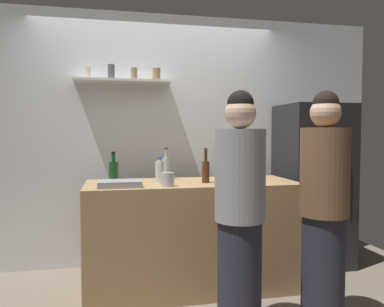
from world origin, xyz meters
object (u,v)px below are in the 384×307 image
(refrigerator, at_px, (313,185))
(water_bottle_plastic, at_px, (160,171))
(baking_pan, at_px, (120,184))
(wine_bottle_dark_glass, at_px, (236,169))
(wine_bottle_green_glass, at_px, (113,171))
(person_brown_jacket, at_px, (324,210))
(utensil_holder, at_px, (167,179))
(wine_bottle_amber_glass, at_px, (206,170))
(person_grey_hoodie, at_px, (240,215))
(wine_bottle_pale_glass, at_px, (166,168))

(refrigerator, relative_size, water_bottle_plastic, 7.45)
(baking_pan, xyz_separation_m, wine_bottle_dark_glass, (1.03, 0.16, 0.08))
(wine_bottle_green_glass, bearing_deg, person_brown_jacket, -31.95)
(baking_pan, bearing_deg, utensil_holder, -7.76)
(wine_bottle_green_glass, relative_size, wine_bottle_amber_glass, 0.90)
(water_bottle_plastic, xyz_separation_m, person_brown_jacket, (1.06, -0.83, -0.22))
(wine_bottle_green_glass, distance_m, wine_bottle_amber_glass, 0.79)
(wine_bottle_amber_glass, xyz_separation_m, person_grey_hoodie, (0.05, -0.75, -0.23))
(baking_pan, height_order, wine_bottle_green_glass, wine_bottle_green_glass)
(wine_bottle_dark_glass, distance_m, water_bottle_plastic, 0.69)
(baking_pan, xyz_separation_m, wine_bottle_green_glass, (-0.05, 0.26, 0.08))
(refrigerator, distance_m, wine_bottle_pale_glass, 1.59)
(person_brown_jacket, bearing_deg, baking_pan, 127.15)
(wine_bottle_pale_glass, bearing_deg, wine_bottle_green_glass, -163.80)
(wine_bottle_amber_glass, bearing_deg, person_brown_jacket, -48.21)
(utensil_holder, bearing_deg, baking_pan, 172.24)
(person_brown_jacket, bearing_deg, water_bottle_plastic, 113.99)
(wine_bottle_green_glass, bearing_deg, water_bottle_plastic, -11.56)
(wine_bottle_amber_glass, distance_m, wine_bottle_pale_glass, 0.42)
(wine_bottle_dark_glass, bearing_deg, wine_bottle_amber_glass, -169.64)
(utensil_holder, bearing_deg, refrigerator, 20.24)
(refrigerator, xyz_separation_m, person_brown_jacket, (-0.59, -1.19, -0.01))
(refrigerator, height_order, person_brown_jacket, person_brown_jacket)
(wine_bottle_green_glass, bearing_deg, utensil_holder, -36.30)
(utensil_holder, bearing_deg, wine_bottle_amber_glass, 24.15)
(wine_bottle_dark_glass, height_order, person_grey_hoodie, person_grey_hoodie)
(wine_bottle_dark_glass, xyz_separation_m, person_grey_hoodie, (-0.24, -0.81, -0.23))
(baking_pan, xyz_separation_m, person_grey_hoodie, (0.78, -0.65, -0.15))
(refrigerator, relative_size, utensil_holder, 7.68)
(wine_bottle_green_glass, distance_m, wine_bottle_pale_glass, 0.49)
(refrigerator, height_order, wine_bottle_amber_glass, refrigerator)
(utensil_holder, xyz_separation_m, wine_bottle_green_glass, (-0.42, 0.31, 0.04))
(wine_bottle_dark_glass, height_order, wine_bottle_green_glass, wine_bottle_dark_glass)
(refrigerator, distance_m, person_brown_jacket, 1.33)
(refrigerator, relative_size, wine_bottle_amber_glass, 5.57)
(wine_bottle_pale_glass, distance_m, water_bottle_plastic, 0.23)
(water_bottle_plastic, relative_size, person_brown_jacket, 0.13)
(baking_pan, distance_m, wine_bottle_dark_glass, 1.04)
(wine_bottle_pale_glass, xyz_separation_m, water_bottle_plastic, (-0.08, -0.22, -0.01))
(utensil_holder, height_order, wine_bottle_amber_glass, wine_bottle_amber_glass)
(wine_bottle_green_glass, xyz_separation_m, wine_bottle_amber_glass, (0.78, -0.15, 0.01))
(wine_bottle_dark_glass, distance_m, person_brown_jacket, 0.92)
(refrigerator, xyz_separation_m, utensil_holder, (-1.62, -0.60, 0.17))
(utensil_holder, xyz_separation_m, wine_bottle_dark_glass, (0.65, 0.21, 0.05))
(wine_bottle_amber_glass, bearing_deg, person_grey_hoodie, -86.12)
(wine_bottle_dark_glass, bearing_deg, person_brown_jacket, -64.90)
(water_bottle_plastic, height_order, person_grey_hoodie, person_grey_hoodie)
(wine_bottle_amber_glass, relative_size, water_bottle_plastic, 1.34)
(utensil_holder, bearing_deg, wine_bottle_dark_glass, 18.15)
(baking_pan, relative_size, wine_bottle_pale_glass, 1.15)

